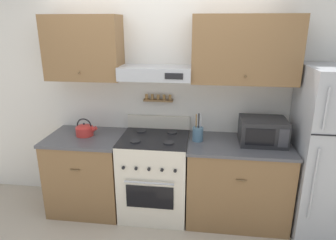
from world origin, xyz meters
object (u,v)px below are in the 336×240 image
(refrigerator, at_px, (332,152))
(utensil_crock, at_px, (198,134))
(tea_kettle, at_px, (85,130))
(microwave, at_px, (263,131))
(stove_range, at_px, (155,175))

(refrigerator, xyz_separation_m, utensil_crock, (-1.36, 0.06, 0.12))
(refrigerator, distance_m, tea_kettle, 2.63)
(refrigerator, distance_m, utensil_crock, 1.37)
(microwave, bearing_deg, utensil_crock, -178.49)
(tea_kettle, bearing_deg, stove_range, -1.78)
(utensil_crock, bearing_deg, stove_range, -176.97)
(microwave, bearing_deg, refrigerator, -6.27)
(stove_range, height_order, tea_kettle, tea_kettle)
(microwave, bearing_deg, tea_kettle, -179.47)
(refrigerator, relative_size, utensil_crock, 5.67)
(tea_kettle, relative_size, utensil_crock, 0.82)
(refrigerator, relative_size, microwave, 3.68)
(stove_range, relative_size, microwave, 2.30)
(refrigerator, height_order, utensil_crock, refrigerator)
(stove_range, distance_m, microwave, 1.28)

